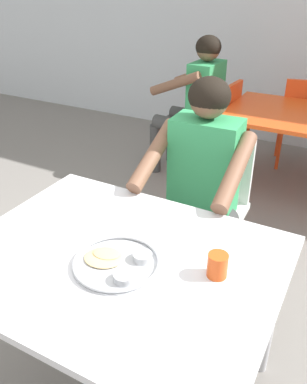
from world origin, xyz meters
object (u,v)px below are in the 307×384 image
Objects in this scene: table_foreground at (118,272)px; chair_red_far at (304,118)px; chair_red_left at (217,124)px; diner_foreground at (198,180)px; table_background_red at (288,122)px; drinking_cup at (218,265)px; thali_tray at (117,262)px; patron_background at (196,96)px; chair_foreground at (210,200)px.

chair_red_far reaches higher than table_foreground.
chair_red_far is at bearing 39.67° from chair_red_left.
diner_foreground reaches higher than table_background_red.
table_background_red is (-0.18, 2.09, -0.17)m from drinking_cup.
thali_tray is 2.22m from table_background_red.
drinking_cup reaches higher than table_background_red.
table_foreground is at bearing -94.34° from chair_red_far.
diner_foreground is at bearing 91.20° from thali_tray.
table_background_red is 0.77× the size of patron_background.
table_foreground is 1.37× the size of chair_red_left.
chair_red_far is (0.21, 2.75, -0.18)m from table_foreground.
patron_background is (-0.79, 0.01, 0.10)m from table_background_red.
chair_red_left is at bearing 100.90° from table_foreground.
table_foreground is 1.23× the size of table_background_red.
thali_tray reaches higher than table_foreground.
drinking_cup is 2.11m from table_background_red.
thali_tray is 0.36× the size of chair_foreground.
patron_background reaches higher than chair_red_far.
drinking_cup is 2.70m from chair_red_far.
drinking_cup is at bearing -70.00° from chair_red_left.
drinking_cup is 0.10× the size of chair_red_far.
diner_foreground reaches higher than chair_red_far.
drinking_cup is at bearing -65.10° from patron_background.
thali_tray is 0.36× the size of chair_red_far.
patron_background is at bearing -165.96° from chair_red_left.
table_foreground is 3.73× the size of thali_tray.
chair_foreground reaches higher than table_foreground.
diner_foreground is 1.46m from table_background_red.
chair_red_far is at bearing 85.66° from table_foreground.
chair_foreground is 1.40m from patron_background.
chair_red_far reaches higher than chair_red_left.
table_foreground is at bearing -94.46° from table_background_red.
table_foreground is 2.27m from chair_red_left.
patron_background is (-0.83, -0.58, 0.23)m from chair_red_far.
table_background_red is at bearing -5.16° from chair_red_left.
table_foreground is 0.10m from thali_tray.
table_foreground is 13.31× the size of drinking_cup.
chair_red_left is at bearing -140.33° from chair_red_far.
drinking_cup reaches higher than table_foreground.
chair_red_left reaches higher than thali_tray.
chair_red_left is 1.00× the size of chair_red_far.
chair_red_far is at bearing 83.56° from chair_foreground.
chair_foreground is 1.00× the size of chair_red_far.
patron_background reaches higher than thali_tray.
chair_red_far reaches higher than table_background_red.
drinking_cup is at bearing 11.96° from table_foreground.
diner_foreground reaches higher than chair_foreground.
thali_tray is 0.77m from diner_foreground.
table_foreground is 0.38m from drinking_cup.
chair_foreground is 1.01× the size of chair_red_left.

